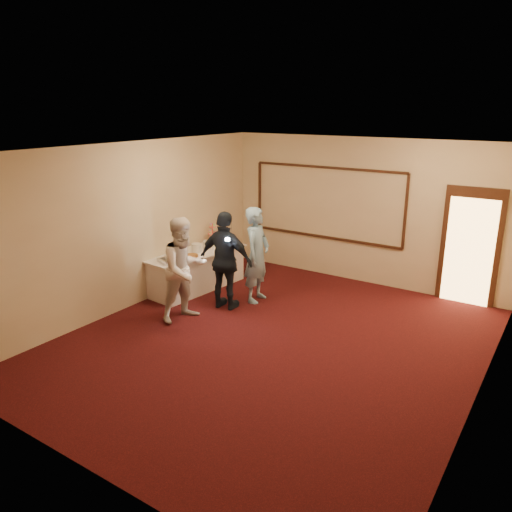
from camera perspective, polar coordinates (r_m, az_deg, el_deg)
The scene contains 14 objects.
floor at distance 8.02m, azimuth 1.89°, elevation -9.83°, with size 7.00×7.00×0.00m, color black.
room_walls at distance 7.34m, azimuth 2.05°, elevation 4.44°, with size 6.04×7.04×3.02m.
wall_molding at distance 10.79m, azimuth 8.06°, elevation 6.02°, with size 3.45×0.04×1.55m.
doorway at distance 10.03m, azimuth 23.26°, elevation 0.91°, with size 1.05×0.07×2.20m.
buffet_table at distance 10.20m, azimuth -6.82°, elevation -1.61°, with size 1.06×2.25×0.77m.
pavlova_tray at distance 9.51m, azimuth -9.53°, elevation -0.18°, with size 0.49×0.58×0.19m.
cupcake_stand at distance 10.86m, azimuth -4.98°, elevation 2.52°, with size 0.29×0.29×0.42m.
plate_stack_a at distance 10.08m, azimuth -6.82°, elevation 0.94°, with size 0.21×0.21×0.17m.
plate_stack_b at distance 10.24m, azimuth -5.50°, elevation 1.25°, with size 0.21×0.21×0.18m.
tart at distance 9.74m, azimuth -7.35°, elevation -0.00°, with size 0.28×0.28×0.06m.
man at distance 9.35m, azimuth 0.11°, elevation 0.13°, with size 0.66×0.43×1.82m, color #7DA8C9.
woman at distance 8.62m, azimuth -8.18°, elevation -1.52°, with size 0.88×0.69×1.82m, color beige.
guest at distance 9.01m, azimuth -3.48°, elevation -0.57°, with size 1.06×0.44×1.81m, color black.
camera_flash at distance 8.60m, azimuth -3.28°, elevation 1.91°, with size 0.07×0.04×0.05m, color white.
Camera 1 is at (3.72, -6.12, 3.61)m, focal length 35.00 mm.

